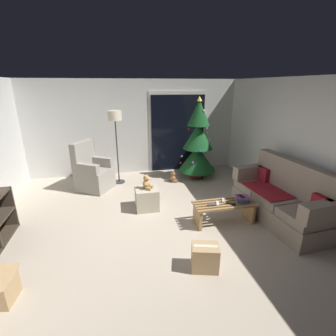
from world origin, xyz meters
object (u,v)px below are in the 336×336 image
at_px(book_stack, 242,199).
at_px(teddy_bear_honey, 147,183).
at_px(coffee_table, 224,210).
at_px(couch, 282,199).
at_px(cardboard_box_taped_mid_floor, 205,257).
at_px(remote_graphite, 212,205).
at_px(ottoman, 147,198).
at_px(christmas_tree, 198,144).
at_px(remote_black, 231,204).
at_px(remote_white, 218,204).
at_px(floor_lamp, 115,123).
at_px(cell_phone, 241,196).
at_px(teddy_bear_chestnut_by_tree, 173,177).
at_px(remote_silver, 223,200).
at_px(armchair, 93,173).

relative_size(book_stack, teddy_bear_honey, 0.90).
bearing_deg(teddy_bear_honey, coffee_table, -33.28).
distance_m(couch, cardboard_box_taped_mid_floor, 2.04).
height_order(coffee_table, teddy_bear_honey, teddy_bear_honey).
bearing_deg(remote_graphite, ottoman, 51.63).
relative_size(christmas_tree, teddy_bear_honey, 7.36).
height_order(couch, remote_black, couch).
relative_size(book_stack, ottoman, 0.59).
bearing_deg(remote_white, floor_lamp, -34.22).
height_order(cell_phone, teddy_bear_chestnut_by_tree, cell_phone).
distance_m(couch, cell_phone, 0.77).
xyz_separation_m(remote_silver, cardboard_box_taped_mid_floor, (-0.74, -1.09, -0.23)).
xyz_separation_m(remote_silver, christmas_tree, (0.24, 2.15, 0.52)).
relative_size(ottoman, teddy_bear_honey, 1.54).
distance_m(teddy_bear_honey, teddy_bear_chestnut_by_tree, 1.57).
height_order(couch, remote_graphite, couch).
height_order(remote_silver, floor_lamp, floor_lamp).
distance_m(christmas_tree, armchair, 2.67).
xyz_separation_m(remote_graphite, book_stack, (0.59, 0.03, 0.04)).
height_order(remote_black, teddy_bear_honey, teddy_bear_honey).
relative_size(remote_graphite, book_stack, 0.60).
bearing_deg(remote_graphite, remote_black, -89.00).
distance_m(book_stack, christmas_tree, 2.30).
xyz_separation_m(remote_black, teddy_bear_chestnut_by_tree, (-0.50, 2.15, -0.28)).
distance_m(remote_black, christmas_tree, 2.36).
relative_size(floor_lamp, teddy_bear_honey, 6.25).
height_order(ottoman, teddy_bear_honey, teddy_bear_honey).
distance_m(remote_graphite, teddy_bear_chestnut_by_tree, 2.16).
relative_size(couch, cardboard_box_taped_mid_floor, 4.85).
height_order(remote_white, cell_phone, cell_phone).
relative_size(remote_graphite, teddy_bear_chestnut_by_tree, 0.55).
relative_size(coffee_table, cell_phone, 7.64).
bearing_deg(remote_white, cell_phone, -158.29).
height_order(couch, teddy_bear_honey, couch).
relative_size(couch, cell_phone, 13.83).
height_order(remote_black, floor_lamp, floor_lamp).
height_order(remote_graphite, christmas_tree, christmas_tree).
relative_size(remote_black, floor_lamp, 0.09).
bearing_deg(cardboard_box_taped_mid_floor, armchair, 117.77).
xyz_separation_m(remote_white, christmas_tree, (0.39, 2.24, 0.52)).
relative_size(remote_silver, ottoman, 0.35).
distance_m(remote_silver, cardboard_box_taped_mid_floor, 1.34).
bearing_deg(floor_lamp, cardboard_box_taped_mid_floor, -72.94).
bearing_deg(cardboard_box_taped_mid_floor, remote_black, 49.38).
height_order(remote_white, teddy_bear_chestnut_by_tree, remote_white).
bearing_deg(couch, remote_graphite, 178.19).
xyz_separation_m(couch, remote_graphite, (-1.33, 0.04, 0.00)).
relative_size(book_stack, cardboard_box_taped_mid_floor, 0.63).
xyz_separation_m(remote_white, remote_black, (0.22, -0.05, 0.00)).
xyz_separation_m(remote_silver, teddy_bear_honey, (-1.26, 0.75, 0.15)).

